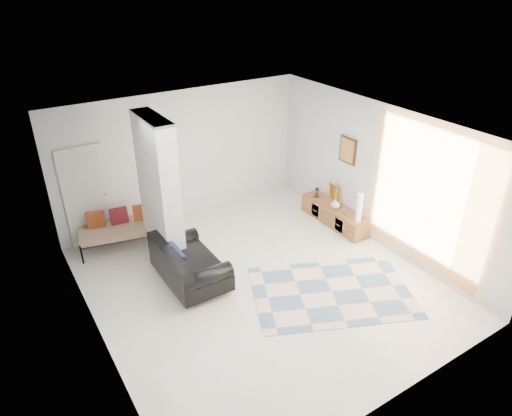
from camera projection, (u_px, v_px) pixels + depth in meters
floor at (260, 282)px, 8.12m from camera, size 6.00×6.00×0.00m
ceiling at (260, 131)px, 6.80m from camera, size 6.00×6.00×0.00m
wall_back at (183, 156)px, 9.69m from camera, size 6.00×0.00×6.00m
wall_front at (402, 320)px, 5.22m from camera, size 6.00×0.00×6.00m
wall_left at (89, 266)px, 6.16m from camera, size 0.00×6.00×6.00m
wall_right at (380, 176)px, 8.76m from camera, size 0.00×6.00×6.00m
partition_column at (159, 193)px, 8.13m from camera, size 0.35×1.20×2.80m
hallway_door at (86, 196)px, 8.85m from camera, size 0.85×0.06×2.04m
curtain at (426, 198)px, 7.84m from camera, size 0.00×2.55×2.55m
wall_art at (348, 150)px, 9.30m from camera, size 0.04×0.45×0.55m
media_console at (335, 215)px, 9.88m from camera, size 0.45×1.75×0.80m
loveseat at (187, 265)px, 7.97m from camera, size 0.93×1.59×0.76m
daybed at (128, 226)px, 9.05m from camera, size 2.05×1.22×0.77m
area_rug at (331, 292)px, 7.87m from camera, size 3.18×2.72×0.01m
cylinder_lamp at (359, 208)px, 9.11m from camera, size 0.11×0.11×0.60m
bronze_figurine at (317, 192)px, 10.14m from camera, size 0.13×0.13×0.24m
vase at (335, 204)px, 9.68m from camera, size 0.23×0.23×0.21m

